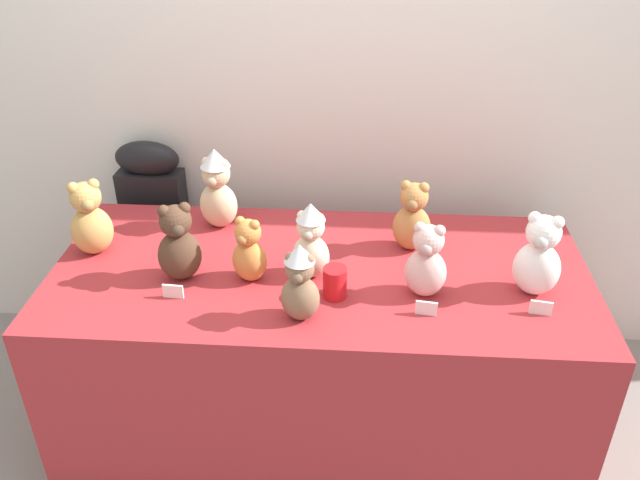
{
  "coord_description": "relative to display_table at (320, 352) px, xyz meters",
  "views": [
    {
      "loc": [
        0.13,
        -1.7,
        2.07
      ],
      "look_at": [
        0.0,
        0.25,
        0.9
      ],
      "focal_mm": 36.87,
      "sensor_mm": 36.0,
      "label": 1
    }
  ],
  "objects": [
    {
      "name": "teddy_bear_mocha",
      "position": [
        -0.04,
        -0.29,
        0.52
      ],
      "size": [
        0.14,
        0.12,
        0.27
      ],
      "rotation": [
        0.0,
        0.0,
        -0.13
      ],
      "color": "#7F6047",
      "rests_on": "display_table"
    },
    {
      "name": "teddy_bear_cream",
      "position": [
        -0.03,
        -0.04,
        0.53
      ],
      "size": [
        0.15,
        0.13,
        0.29
      ],
      "rotation": [
        0.0,
        0.0,
        -0.21
      ],
      "color": "beige",
      "rests_on": "display_table"
    },
    {
      "name": "teddy_bear_blush",
      "position": [
        0.36,
        -0.13,
        0.51
      ],
      "size": [
        0.16,
        0.15,
        0.27
      ],
      "rotation": [
        0.0,
        0.0,
        -0.26
      ],
      "color": "beige",
      "rests_on": "display_table"
    },
    {
      "name": "teddy_bear_sand",
      "position": [
        -0.42,
        0.29,
        0.55
      ],
      "size": [
        0.17,
        0.15,
        0.33
      ],
      "rotation": [
        0.0,
        0.0,
        -0.2
      ],
      "color": "#CCB78E",
      "rests_on": "display_table"
    },
    {
      "name": "name_card_front_left",
      "position": [
        -0.48,
        -0.21,
        0.41
      ],
      "size": [
        0.07,
        0.01,
        0.05
      ],
      "primitive_type": "cube",
      "rotation": [
        0.0,
        0.0,
        -0.06
      ],
      "color": "white",
      "rests_on": "display_table"
    },
    {
      "name": "teddy_bear_ginger",
      "position": [
        -0.24,
        -0.08,
        0.5
      ],
      "size": [
        0.15,
        0.14,
        0.24
      ],
      "rotation": [
        0.0,
        0.0,
        -0.38
      ],
      "color": "#D17F3D",
      "rests_on": "display_table"
    },
    {
      "name": "teddy_bear_honey",
      "position": [
        -0.84,
        0.06,
        0.52
      ],
      "size": [
        0.19,
        0.18,
        0.29
      ],
      "rotation": [
        0.0,
        0.0,
        0.49
      ],
      "color": "tan",
      "rests_on": "display_table"
    },
    {
      "name": "name_card_front_middle",
      "position": [
        0.72,
        -0.22,
        0.41
      ],
      "size": [
        0.07,
        0.02,
        0.05
      ],
      "primitive_type": "cube",
      "rotation": [
        0.0,
        0.0,
        -0.16
      ],
      "color": "white",
      "rests_on": "display_table"
    },
    {
      "name": "teddy_bear_caramel",
      "position": [
        0.33,
        0.17,
        0.52
      ],
      "size": [
        0.16,
        0.15,
        0.27
      ],
      "rotation": [
        0.0,
        0.0,
        -0.22
      ],
      "color": "#B27A42",
      "rests_on": "display_table"
    },
    {
      "name": "name_card_front_right",
      "position": [
        0.36,
        -0.24,
        0.41
      ],
      "size": [
        0.07,
        0.02,
        0.05
      ],
      "primitive_type": "cube",
      "rotation": [
        0.0,
        0.0,
        -0.14
      ],
      "color": "white",
      "rests_on": "display_table"
    },
    {
      "name": "display_table",
      "position": [
        0.0,
        0.0,
        0.0
      ],
      "size": [
        1.91,
        0.87,
        0.78
      ],
      "primitive_type": "cube",
      "color": "maroon",
      "rests_on": "ground_plane"
    },
    {
      "name": "wall_back",
      "position": [
        0.0,
        0.69,
        0.91
      ],
      "size": [
        7.0,
        0.08,
        2.6
      ],
      "primitive_type": "cube",
      "color": "silver",
      "rests_on": "ground_plane"
    },
    {
      "name": "ground_plane",
      "position": [
        0.0,
        -0.25,
        -0.39
      ],
      "size": [
        10.0,
        10.0,
        0.0
      ],
      "primitive_type": "plane",
      "color": "gray"
    },
    {
      "name": "teddy_bear_cocoa",
      "position": [
        -0.48,
        -0.09,
        0.52
      ],
      "size": [
        0.18,
        0.17,
        0.29
      ],
      "rotation": [
        0.0,
        0.0,
        0.37
      ],
      "color": "#4C3323",
      "rests_on": "display_table"
    },
    {
      "name": "teddy_bear_snow",
      "position": [
        0.72,
        -0.09,
        0.53
      ],
      "size": [
        0.19,
        0.18,
        0.3
      ],
      "rotation": [
        0.0,
        0.0,
        -0.37
      ],
      "color": "white",
      "rests_on": "display_table"
    },
    {
      "name": "party_cup_red",
      "position": [
        0.06,
        -0.16,
        0.44
      ],
      "size": [
        0.08,
        0.08,
        0.11
      ],
      "primitive_type": "cylinder",
      "color": "red",
      "rests_on": "display_table"
    },
    {
      "name": "instrument_case",
      "position": [
        -0.78,
        0.57,
        0.12
      ],
      "size": [
        0.29,
        0.13,
        1.01
      ],
      "rotation": [
        0.0,
        0.0,
        -0.05
      ],
      "color": "black",
      "rests_on": "ground_plane"
    }
  ]
}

